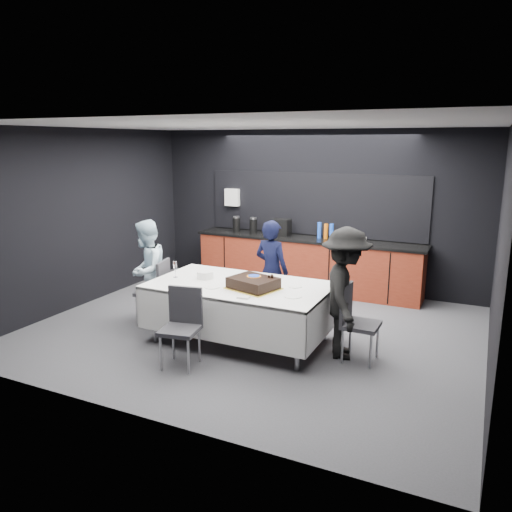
{
  "coord_description": "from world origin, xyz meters",
  "views": [
    {
      "loc": [
        2.87,
        -5.94,
        2.6
      ],
      "look_at": [
        0.0,
        0.1,
        1.05
      ],
      "focal_mm": 35.0,
      "sensor_mm": 36.0,
      "label": 1
    }
  ],
  "objects_px": {
    "cake_assembly": "(253,283)",
    "plate_stack": "(205,275)",
    "champagne_flute": "(175,266)",
    "person_right": "(345,293)",
    "chair_left": "(157,287)",
    "person_left": "(147,271)",
    "person_center": "(272,271)",
    "chair_right": "(355,317)",
    "party_table": "(240,294)",
    "chair_near": "(182,321)"
  },
  "relations": [
    {
      "from": "party_table",
      "to": "plate_stack",
      "type": "distance_m",
      "value": 0.58
    },
    {
      "from": "person_center",
      "to": "plate_stack",
      "type": "bearing_deg",
      "value": 65.66
    },
    {
      "from": "chair_left",
      "to": "person_left",
      "type": "relative_size",
      "value": 0.62
    },
    {
      "from": "champagne_flute",
      "to": "person_right",
      "type": "distance_m",
      "value": 2.33
    },
    {
      "from": "chair_near",
      "to": "person_left",
      "type": "height_order",
      "value": "person_left"
    },
    {
      "from": "plate_stack",
      "to": "person_right",
      "type": "relative_size",
      "value": 0.14
    },
    {
      "from": "chair_right",
      "to": "chair_near",
      "type": "xyz_separation_m",
      "value": [
        -1.8,
        -0.99,
        0.0
      ]
    },
    {
      "from": "plate_stack",
      "to": "person_right",
      "type": "bearing_deg",
      "value": 2.01
    },
    {
      "from": "party_table",
      "to": "cake_assembly",
      "type": "bearing_deg",
      "value": -24.92
    },
    {
      "from": "chair_left",
      "to": "person_left",
      "type": "bearing_deg",
      "value": 175.49
    },
    {
      "from": "plate_stack",
      "to": "chair_right",
      "type": "bearing_deg",
      "value": 0.58
    },
    {
      "from": "person_left",
      "to": "chair_left",
      "type": "bearing_deg",
      "value": 71.91
    },
    {
      "from": "cake_assembly",
      "to": "plate_stack",
      "type": "bearing_deg",
      "value": 168.21
    },
    {
      "from": "chair_near",
      "to": "cake_assembly",
      "type": "bearing_deg",
      "value": 55.96
    },
    {
      "from": "plate_stack",
      "to": "chair_right",
      "type": "relative_size",
      "value": 0.25
    },
    {
      "from": "chair_near",
      "to": "person_left",
      "type": "distance_m",
      "value": 1.69
    },
    {
      "from": "party_table",
      "to": "chair_left",
      "type": "height_order",
      "value": "chair_left"
    },
    {
      "from": "chair_right",
      "to": "person_right",
      "type": "distance_m",
      "value": 0.31
    },
    {
      "from": "champagne_flute",
      "to": "person_right",
      "type": "height_order",
      "value": "person_right"
    },
    {
      "from": "chair_near",
      "to": "person_left",
      "type": "xyz_separation_m",
      "value": [
        -1.3,
        1.05,
        0.21
      ]
    },
    {
      "from": "plate_stack",
      "to": "champagne_flute",
      "type": "relative_size",
      "value": 1.01
    },
    {
      "from": "champagne_flute",
      "to": "chair_left",
      "type": "xyz_separation_m",
      "value": [
        -0.47,
        0.2,
        -0.4
      ]
    },
    {
      "from": "chair_right",
      "to": "chair_left",
      "type": "bearing_deg",
      "value": 179.11
    },
    {
      "from": "party_table",
      "to": "person_left",
      "type": "height_order",
      "value": "person_left"
    },
    {
      "from": "person_center",
      "to": "person_right",
      "type": "xyz_separation_m",
      "value": [
        1.31,
        -0.79,
        0.06
      ]
    },
    {
      "from": "person_center",
      "to": "party_table",
      "type": "bearing_deg",
      "value": 97.22
    },
    {
      "from": "person_right",
      "to": "person_left",
      "type": "bearing_deg",
      "value": 70.86
    },
    {
      "from": "chair_right",
      "to": "person_right",
      "type": "relative_size",
      "value": 0.57
    },
    {
      "from": "plate_stack",
      "to": "champagne_flute",
      "type": "height_order",
      "value": "champagne_flute"
    },
    {
      "from": "cake_assembly",
      "to": "person_left",
      "type": "bearing_deg",
      "value": 172.33
    },
    {
      "from": "chair_right",
      "to": "cake_assembly",
      "type": "bearing_deg",
      "value": -171.47
    },
    {
      "from": "cake_assembly",
      "to": "plate_stack",
      "type": "distance_m",
      "value": 0.82
    },
    {
      "from": "plate_stack",
      "to": "person_center",
      "type": "relative_size",
      "value": 0.15
    },
    {
      "from": "person_left",
      "to": "person_right",
      "type": "xyz_separation_m",
      "value": [
        2.96,
        -0.01,
        0.06
      ]
    },
    {
      "from": "champagne_flute",
      "to": "person_left",
      "type": "relative_size",
      "value": 0.15
    },
    {
      "from": "cake_assembly",
      "to": "chair_left",
      "type": "height_order",
      "value": "cake_assembly"
    },
    {
      "from": "chair_right",
      "to": "person_left",
      "type": "relative_size",
      "value": 0.62
    },
    {
      "from": "plate_stack",
      "to": "person_center",
      "type": "xyz_separation_m",
      "value": [
        0.61,
        0.86,
        -0.08
      ]
    },
    {
      "from": "chair_near",
      "to": "person_center",
      "type": "height_order",
      "value": "person_center"
    },
    {
      "from": "champagne_flute",
      "to": "chair_left",
      "type": "distance_m",
      "value": 0.65
    },
    {
      "from": "cake_assembly",
      "to": "person_left",
      "type": "xyz_separation_m",
      "value": [
        -1.84,
        0.25,
        -0.11
      ]
    },
    {
      "from": "person_left",
      "to": "party_table",
      "type": "bearing_deg",
      "value": 71.76
    },
    {
      "from": "chair_left",
      "to": "chair_near",
      "type": "height_order",
      "value": "same"
    },
    {
      "from": "person_center",
      "to": "chair_right",
      "type": "bearing_deg",
      "value": 161.13
    },
    {
      "from": "party_table",
      "to": "chair_right",
      "type": "bearing_deg",
      "value": 2.63
    },
    {
      "from": "cake_assembly",
      "to": "champagne_flute",
      "type": "xyz_separation_m",
      "value": [
        -1.2,
        0.04,
        0.09
      ]
    },
    {
      "from": "chair_right",
      "to": "plate_stack",
      "type": "bearing_deg",
      "value": -179.42
    },
    {
      "from": "chair_left",
      "to": "person_center",
      "type": "relative_size",
      "value": 0.62
    },
    {
      "from": "person_center",
      "to": "cake_assembly",
      "type": "bearing_deg",
      "value": 111.88
    },
    {
      "from": "champagne_flute",
      "to": "party_table",
      "type": "bearing_deg",
      "value": 5.03
    }
  ]
}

